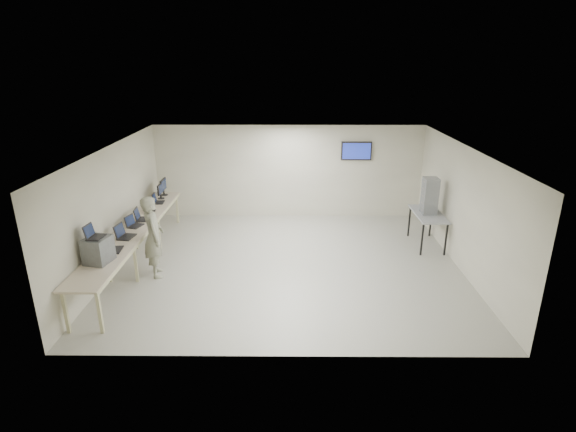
{
  "coord_description": "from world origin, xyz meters",
  "views": [
    {
      "loc": [
        0.07,
        -9.71,
        4.66
      ],
      "look_at": [
        0.0,
        0.2,
        1.15
      ],
      "focal_mm": 28.0,
      "sensor_mm": 36.0,
      "label": 1
    }
  ],
  "objects_px": {
    "workbench": "(134,232)",
    "equipment_box": "(98,250)",
    "soldier": "(154,237)",
    "side_table": "(428,216)"
  },
  "relations": [
    {
      "from": "equipment_box",
      "to": "side_table",
      "type": "distance_m",
      "value": 7.85
    },
    {
      "from": "workbench",
      "to": "side_table",
      "type": "xyz_separation_m",
      "value": [
        7.19,
        1.19,
        -0.01
      ]
    },
    {
      "from": "equipment_box",
      "to": "soldier",
      "type": "relative_size",
      "value": 0.27
    },
    {
      "from": "equipment_box",
      "to": "side_table",
      "type": "relative_size",
      "value": 0.34
    },
    {
      "from": "workbench",
      "to": "equipment_box",
      "type": "xyz_separation_m",
      "value": [
        -0.06,
        -1.8,
        0.33
      ]
    },
    {
      "from": "workbench",
      "to": "side_table",
      "type": "distance_m",
      "value": 7.28
    },
    {
      "from": "workbench",
      "to": "soldier",
      "type": "bearing_deg",
      "value": -41.77
    },
    {
      "from": "soldier",
      "to": "side_table",
      "type": "relative_size",
      "value": 1.26
    },
    {
      "from": "equipment_box",
      "to": "side_table",
      "type": "xyz_separation_m",
      "value": [
        7.25,
        2.99,
        -0.34
      ]
    },
    {
      "from": "equipment_box",
      "to": "side_table",
      "type": "bearing_deg",
      "value": 33.91
    }
  ]
}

